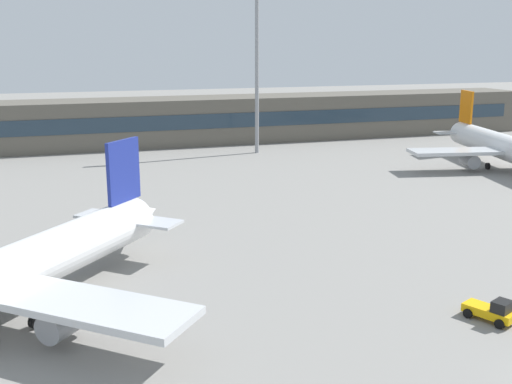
{
  "coord_description": "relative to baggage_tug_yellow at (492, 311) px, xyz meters",
  "views": [
    {
      "loc": [
        -27.48,
        -25.08,
        19.56
      ],
      "look_at": [
        -6.58,
        40.0,
        3.0
      ],
      "focal_mm": 43.28,
      "sensor_mm": 36.0,
      "label": 1
    }
  ],
  "objects": [
    {
      "name": "ground_plane",
      "position": [
        -1.31,
        31.16,
        -0.8
      ],
      "size": [
        400.0,
        400.0,
        0.0
      ],
      "primitive_type": "plane",
      "color": "gray"
    },
    {
      "name": "floodlight_tower_west",
      "position": [
        5.41,
        72.04,
        16.37
      ],
      "size": [
        3.2,
        0.8,
        30.16
      ],
      "color": "gray",
      "rests_on": "ground_plane"
    },
    {
      "name": "baggage_tug_yellow",
      "position": [
        0.0,
        0.0,
        0.0
      ],
      "size": [
        2.96,
        3.9,
        1.75
      ],
      "color": "#F2B20C",
      "rests_on": "ground_plane"
    },
    {
      "name": "terminal_building",
      "position": [
        -1.31,
        86.98,
        3.7
      ],
      "size": [
        142.69,
        12.13,
        9.0
      ],
      "color": "#5B564C",
      "rests_on": "ground_plane"
    }
  ]
}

